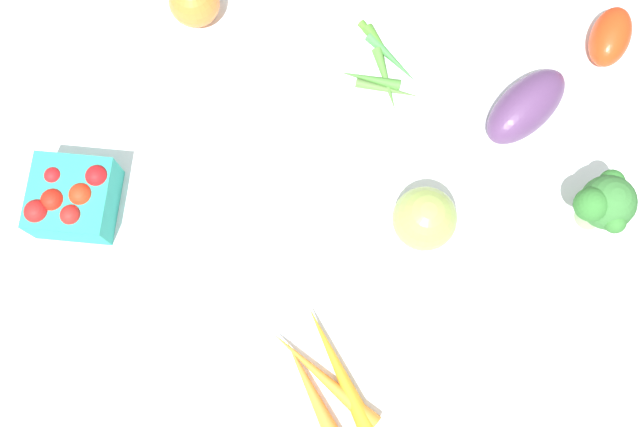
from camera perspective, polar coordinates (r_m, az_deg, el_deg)
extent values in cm
cube|color=white|center=(100.70, 0.00, -0.44)|extent=(104.00, 76.00, 2.00)
sphere|color=orange|center=(109.85, -9.76, 15.96)|extent=(7.31, 7.31, 7.31)
ellipsoid|color=red|center=(114.32, 21.68, 12.67)|extent=(7.90, 10.56, 5.52)
cone|color=orange|center=(95.48, 1.36, -11.80)|extent=(11.03, 15.97, 2.45)
cone|color=orange|center=(95.47, 0.23, -12.66)|extent=(15.60, 12.02, 2.28)
cone|color=orange|center=(95.46, -0.79, -13.43)|extent=(9.03, 12.52, 2.22)
cube|color=teal|center=(102.59, -18.63, 1.10)|extent=(10.48, 10.48, 6.17)
sphere|color=red|center=(99.12, -18.83, -0.13)|extent=(2.79, 2.79, 2.79)
sphere|color=red|center=(100.67, -20.06, 0.93)|extent=(3.26, 3.26, 3.26)
sphere|color=red|center=(101.57, -20.06, 2.76)|extent=(2.40, 2.40, 2.40)
sphere|color=red|center=(99.68, -16.97, 2.78)|extent=(3.06, 3.06, 3.06)
sphere|color=red|center=(100.92, -21.17, 0.11)|extent=(3.33, 3.33, 3.33)
sphere|color=red|center=(99.64, -18.11, 1.37)|extent=(3.20, 3.20, 3.20)
sphere|color=#94AB50|center=(96.20, 8.14, -0.60)|extent=(8.47, 8.47, 8.47)
ellipsoid|color=#583764|center=(105.17, 15.75, 8.03)|extent=(14.26, 14.97, 6.82)
cylinder|color=#91BA78|center=(103.97, 20.53, 0.05)|extent=(3.55, 3.55, 4.89)
sphere|color=#367435|center=(99.39, 21.52, 0.81)|extent=(7.03, 7.03, 7.03)
sphere|color=#31752F|center=(96.92, 20.37, 0.66)|extent=(4.34, 4.34, 4.34)
sphere|color=#337B31|center=(100.48, 21.78, 2.27)|extent=(3.34, 3.34, 3.34)
sphere|color=#357631|center=(98.15, 21.98, -0.65)|extent=(2.82, 2.82, 2.82)
cone|color=#509038|center=(106.27, 5.16, 10.33)|extent=(4.72, 9.73, 1.53)
cone|color=#49882C|center=(108.54, 4.72, 12.96)|extent=(5.54, 6.25, 1.74)
cone|color=#537D3A|center=(105.76, 5.33, 9.58)|extent=(9.47, 2.65, 1.34)
cone|color=#508F2C|center=(108.97, 4.59, 13.13)|extent=(6.57, 6.74, 1.24)
cone|color=#428C44|center=(107.77, 5.66, 11.89)|extent=(8.32, 7.76, 1.54)
cone|color=#468634|center=(106.06, 3.88, 10.42)|extent=(9.03, 2.96, 1.69)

